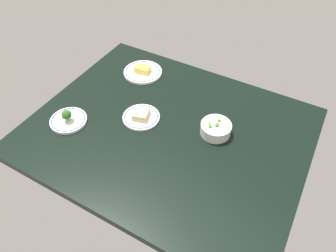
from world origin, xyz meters
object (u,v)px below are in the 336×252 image
(plate_broccoli, at_px, (68,119))
(plate_cheese, at_px, (143,72))
(bowl_peas, at_px, (216,128))
(plate_sandwich, at_px, (141,116))

(plate_broccoli, bearing_deg, plate_cheese, -101.54)
(bowl_peas, relative_size, plate_sandwich, 0.79)
(plate_cheese, distance_m, bowl_peas, 0.58)
(bowl_peas, bearing_deg, plate_broccoli, 23.49)
(bowl_peas, height_order, plate_sandwich, bowl_peas)
(plate_broccoli, bearing_deg, bowl_peas, -156.51)
(plate_sandwich, bearing_deg, bowl_peas, -166.06)
(plate_cheese, xyz_separation_m, plate_sandwich, (-0.19, 0.31, 0.00))
(bowl_peas, bearing_deg, plate_cheese, -22.41)
(plate_cheese, bearing_deg, bowl_peas, 157.59)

